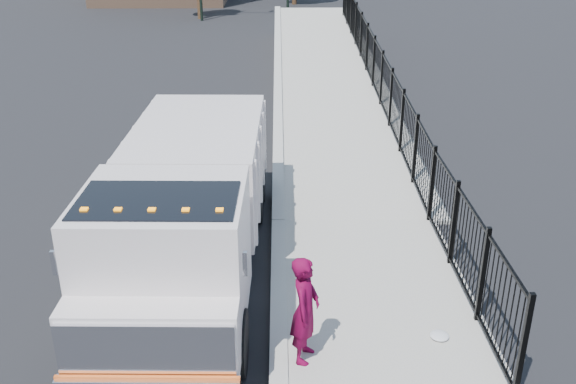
{
  "coord_description": "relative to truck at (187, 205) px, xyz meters",
  "views": [
    {
      "loc": [
        0.03,
        -9.5,
        6.9
      ],
      "look_at": [
        0.2,
        2.0,
        1.75
      ],
      "focal_mm": 40.0,
      "sensor_mm": 36.0,
      "label": 1
    }
  ],
  "objects": [
    {
      "name": "ground",
      "position": [
        1.77,
        -1.73,
        -1.61
      ],
      "size": [
        120.0,
        120.0,
        0.0
      ],
      "primitive_type": "plane",
      "color": "black",
      "rests_on": "ground"
    },
    {
      "name": "ramp",
      "position": [
        3.89,
        14.27,
        -1.61
      ],
      "size": [
        3.95,
        24.06,
        3.19
      ],
      "primitive_type": "cube",
      "rotation": [
        0.06,
        0.0,
        0.0
      ],
      "color": "#9E998E",
      "rests_on": "ground"
    },
    {
      "name": "iron_fence",
      "position": [
        5.32,
        10.27,
        -0.71
      ],
      "size": [
        0.1,
        28.0,
        1.8
      ],
      "primitive_type": "cube",
      "color": "black",
      "rests_on": "ground"
    },
    {
      "name": "truck",
      "position": [
        0.0,
        0.0,
        0.0
      ],
      "size": [
        2.93,
        8.43,
        2.86
      ],
      "rotation": [
        0.0,
        0.0,
        -0.02
      ],
      "color": "black",
      "rests_on": "ground"
    },
    {
      "name": "worker",
      "position": [
        2.19,
        -2.73,
        -0.56
      ],
      "size": [
        0.61,
        0.77,
        1.86
      ],
      "primitive_type": "imported",
      "rotation": [
        0.0,
        0.0,
        1.31
      ],
      "color": "#590327",
      "rests_on": "sidewalk"
    },
    {
      "name": "debris",
      "position": [
        4.53,
        -2.25,
        -1.45
      ],
      "size": [
        0.33,
        0.33,
        0.08
      ],
      "primitive_type": "ellipsoid",
      "color": "silver",
      "rests_on": "sidewalk"
    }
  ]
}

